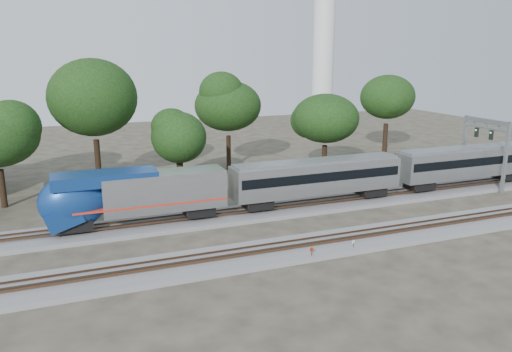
% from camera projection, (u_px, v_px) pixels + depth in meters
% --- Properties ---
extents(ground, '(160.00, 160.00, 0.00)m').
position_uv_depth(ground, '(253.00, 238.00, 43.27)').
color(ground, '#383328').
rests_on(ground, ground).
extents(track_far, '(160.00, 5.00, 0.73)m').
position_uv_depth(track_far, '(231.00, 216.00, 48.64)').
color(track_far, slate).
rests_on(track_far, ground).
extents(track_near, '(160.00, 5.00, 0.73)m').
position_uv_depth(track_near, '(271.00, 253.00, 39.60)').
color(track_near, slate).
rests_on(track_near, ground).
extents(switch_stand_red, '(0.35, 0.09, 1.09)m').
position_uv_depth(switch_stand_red, '(312.00, 252.00, 38.41)').
color(switch_stand_red, '#512D19').
rests_on(switch_stand_red, ground).
extents(switch_stand_white, '(0.32, 0.11, 1.01)m').
position_uv_depth(switch_stand_white, '(353.00, 244.00, 40.13)').
color(switch_stand_white, '#512D19').
rests_on(switch_stand_white, ground).
extents(switch_lever, '(0.52, 0.33, 0.30)m').
position_uv_depth(switch_lever, '(342.00, 249.00, 40.49)').
color(switch_lever, '#512D19').
rests_on(switch_lever, ground).
extents(signal_gantry, '(0.57, 6.76, 8.22)m').
position_uv_depth(signal_gantry, '(485.00, 138.00, 58.36)').
color(signal_gantry, gray).
rests_on(signal_gantry, ground).
extents(tree_3, '(10.83, 10.83, 15.27)m').
position_uv_depth(tree_3, '(93.00, 98.00, 57.25)').
color(tree_3, black).
rests_on(tree_3, ground).
extents(tree_4, '(6.30, 6.30, 8.88)m').
position_uv_depth(tree_4, '(179.00, 138.00, 57.38)').
color(tree_4, black).
rests_on(tree_4, ground).
extents(tree_5, '(8.89, 8.89, 12.54)m').
position_uv_depth(tree_5, '(228.00, 106.00, 66.81)').
color(tree_5, black).
rests_on(tree_5, ground).
extents(tree_6, '(7.67, 7.67, 10.82)m').
position_uv_depth(tree_6, '(326.00, 119.00, 63.41)').
color(tree_6, black).
rests_on(tree_6, ground).
extents(tree_7, '(9.17, 9.17, 12.92)m').
position_uv_depth(tree_7, '(388.00, 97.00, 77.22)').
color(tree_7, black).
rests_on(tree_7, ground).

